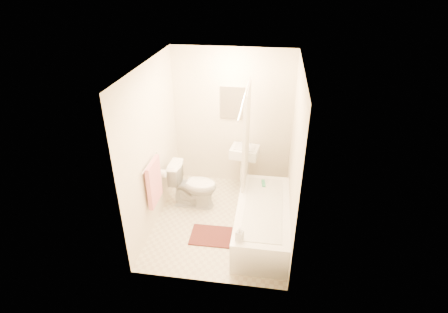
# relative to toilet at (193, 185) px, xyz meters

# --- Properties ---
(floor) EXTENTS (2.40, 2.40, 0.00)m
(floor) POSITION_rel_toilet_xyz_m (0.51, -0.36, -0.37)
(floor) COLOR beige
(floor) RESTS_ON ground
(ceiling) EXTENTS (2.40, 2.40, 0.00)m
(ceiling) POSITION_rel_toilet_xyz_m (0.51, -0.36, 2.03)
(ceiling) COLOR white
(ceiling) RESTS_ON ground
(wall_back) EXTENTS (2.00, 0.02, 2.40)m
(wall_back) POSITION_rel_toilet_xyz_m (0.51, 0.84, 0.83)
(wall_back) COLOR beige
(wall_back) RESTS_ON ground
(wall_left) EXTENTS (0.02, 2.40, 2.40)m
(wall_left) POSITION_rel_toilet_xyz_m (-0.49, -0.36, 0.83)
(wall_left) COLOR beige
(wall_left) RESTS_ON ground
(wall_right) EXTENTS (0.02, 2.40, 2.40)m
(wall_right) POSITION_rel_toilet_xyz_m (1.51, -0.36, 0.83)
(wall_right) COLOR beige
(wall_right) RESTS_ON ground
(mirror) EXTENTS (0.40, 0.03, 0.55)m
(mirror) POSITION_rel_toilet_xyz_m (0.51, 0.82, 1.13)
(mirror) COLOR white
(mirror) RESTS_ON wall_back
(curtain_rod) EXTENTS (0.03, 1.70, 0.03)m
(curtain_rod) POSITION_rel_toilet_xyz_m (0.81, -0.26, 1.63)
(curtain_rod) COLOR silver
(curtain_rod) RESTS_ON wall_back
(shower_curtain) EXTENTS (0.04, 0.80, 1.55)m
(shower_curtain) POSITION_rel_toilet_xyz_m (0.81, 0.14, 0.85)
(shower_curtain) COLOR silver
(shower_curtain) RESTS_ON curtain_rod
(towel_bar) EXTENTS (0.02, 0.60, 0.02)m
(towel_bar) POSITION_rel_toilet_xyz_m (-0.45, -0.61, 0.73)
(towel_bar) COLOR silver
(towel_bar) RESTS_ON wall_left
(towel) EXTENTS (0.06, 0.45, 0.66)m
(towel) POSITION_rel_toilet_xyz_m (-0.42, -0.61, 0.41)
(towel) COLOR #CC7266
(towel) RESTS_ON towel_bar
(toilet_paper) EXTENTS (0.11, 0.12, 0.12)m
(toilet_paper) POSITION_rel_toilet_xyz_m (-0.42, -0.24, 0.33)
(toilet_paper) COLOR white
(toilet_paper) RESTS_ON wall_left
(toilet) EXTENTS (0.77, 0.44, 0.74)m
(toilet) POSITION_rel_toilet_xyz_m (0.00, 0.00, 0.00)
(toilet) COLOR white
(toilet) RESTS_ON floor
(sink) EXTENTS (0.50, 0.42, 0.89)m
(sink) POSITION_rel_toilet_xyz_m (0.76, 0.59, 0.07)
(sink) COLOR white
(sink) RESTS_ON floor
(bathtub) EXTENTS (0.74, 1.69, 0.48)m
(bathtub) POSITION_rel_toilet_xyz_m (1.14, -0.56, -0.13)
(bathtub) COLOR white
(bathtub) RESTS_ON floor
(bath_mat) EXTENTS (0.60, 0.45, 0.02)m
(bath_mat) POSITION_rel_toilet_xyz_m (0.41, -0.74, -0.36)
(bath_mat) COLOR #4D2822
(bath_mat) RESTS_ON floor
(soap_bottle) EXTENTS (0.11, 0.11, 0.18)m
(soap_bottle) POSITION_rel_toilet_xyz_m (0.88, -1.27, 0.20)
(soap_bottle) COLOR silver
(soap_bottle) RESTS_ON bathtub
(scrub_brush) EXTENTS (0.08, 0.18, 0.04)m
(scrub_brush) POSITION_rel_toilet_xyz_m (1.12, 0.03, 0.12)
(scrub_brush) COLOR #3A9C69
(scrub_brush) RESTS_ON bathtub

